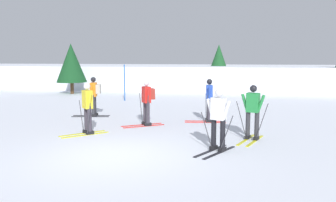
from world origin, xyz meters
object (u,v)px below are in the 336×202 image
Objects in this scene: skier_green at (253,109)px; conifer_far_centre at (71,63)px; skier_orange at (94,94)px; conifer_far_right at (219,63)px; trail_marker_pole at (125,83)px; skier_white at (218,118)px; skier_blue at (209,99)px; skier_yellow at (87,107)px; skier_red at (147,100)px.

skier_green is 0.49× the size of conifer_far_centre.
conifer_far_centre is at bearing 121.22° from skier_orange.
conifer_far_right is 1.02× the size of conifer_far_centre.
skier_white is at bearing -59.93° from trail_marker_pole.
trail_marker_pole is (-5.28, 5.80, 0.15)m from skier_blue.
skier_blue is 1.00× the size of skier_yellow.
skier_yellow is 18.06m from conifer_far_right.
skier_white is at bearing -51.05° from conifer_far_centre.
skier_blue and skier_yellow have the same top height.
skier_white is 7.19m from skier_orange.
skier_blue is at bearing -41.43° from conifer_far_centre.
trail_marker_pole is (-3.05, 6.91, 0.11)m from skier_red.
conifer_far_centre is at bearing 128.95° from skier_white.
skier_white is 1.00× the size of skier_blue.
trail_marker_pole is at bearing 99.47° from skier_yellow.
skier_orange is 0.81× the size of trail_marker_pole.
skier_orange is 7.20m from skier_green.
skier_orange is at bearing -86.53° from trail_marker_pole.
skier_green is at bearing 1.99° from skier_yellow.
skier_white is 1.00× the size of skier_yellow.
conifer_far_centre reaches higher than trail_marker_pole.
skier_green is 0.48× the size of conifer_far_right.
skier_yellow is (-5.36, -0.19, -0.04)m from skier_green.
skier_red is 0.49× the size of conifer_far_centre.
skier_blue is (-0.52, 4.22, 0.00)m from skier_white.
skier_blue is at bearing -89.33° from conifer_far_right.
skier_green is at bearing -84.44° from conifer_far_right.
skier_orange and skier_green have the same top height.
conifer_far_right is at bearing 92.09° from skier_white.
skier_red is at bearing -29.64° from skier_orange.
skier_red is 16.05m from conifer_far_right.
skier_orange is at bearing -58.78° from conifer_far_centre.
skier_orange is 3.50m from skier_yellow.
skier_blue is (2.24, 1.11, -0.04)m from skier_red.
skier_yellow is (1.12, -3.32, -0.04)m from skier_orange.
trail_marker_pole is at bearing -119.68° from conifer_far_right.
conifer_far_right reaches higher than skier_blue.
skier_yellow is (-3.83, -2.89, -0.00)m from skier_blue.
trail_marker_pole is (-6.81, 8.50, 0.11)m from skier_green.
skier_red and skier_blue have the same top height.
conifer_far_centre is at bearing 117.95° from skier_yellow.
conifer_far_right reaches higher than skier_yellow.
skier_orange is 1.00× the size of skier_yellow.
skier_white is 1.00× the size of skier_orange.
skier_white is 1.83m from skier_green.
skier_orange and skier_yellow have the same top height.
conifer_far_centre is (-11.62, 11.61, 1.19)m from skier_green.
skier_green is (1.01, 1.52, 0.04)m from skier_white.
conifer_far_right is (4.78, 14.33, 1.10)m from skier_orange.
conifer_far_right is (-0.17, 14.76, 1.14)m from skier_blue.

